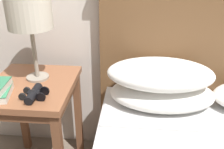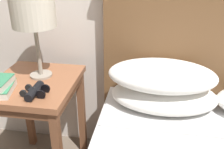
{
  "view_description": "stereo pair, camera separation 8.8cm",
  "coord_description": "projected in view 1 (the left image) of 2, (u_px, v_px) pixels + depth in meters",
  "views": [
    {
      "loc": [
        -0.03,
        -0.64,
        1.36
      ],
      "look_at": [
        -0.14,
        0.59,
        0.77
      ],
      "focal_mm": 42.0,
      "sensor_mm": 36.0,
      "label": 1
    },
    {
      "loc": [
        0.06,
        -0.62,
        1.36
      ],
      "look_at": [
        -0.14,
        0.59,
        0.77
      ],
      "focal_mm": 42.0,
      "sensor_mm": 36.0,
      "label": 2
    }
  ],
  "objects": [
    {
      "name": "table_lamp",
      "position": [
        29.0,
        14.0,
        1.38
      ],
      "size": [
        0.24,
        0.24,
        0.48
      ],
      "color": "gray",
      "rests_on": "nightstand"
    },
    {
      "name": "binoculars_pair",
      "position": [
        34.0,
        94.0,
        1.34
      ],
      "size": [
        0.14,
        0.16,
        0.05
      ],
      "color": "black",
      "rests_on": "nightstand"
    },
    {
      "name": "nightstand",
      "position": [
        33.0,
        99.0,
        1.53
      ],
      "size": [
        0.48,
        0.54,
        0.67
      ],
      "color": "brown",
      "rests_on": "ground_plane"
    }
  ]
}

